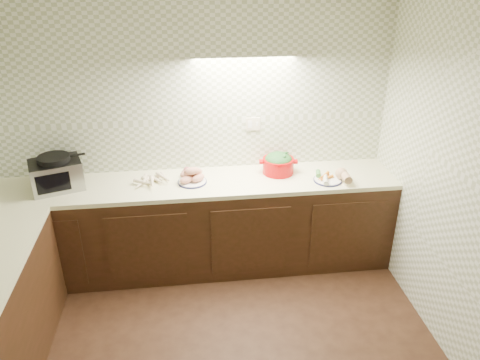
{
  "coord_description": "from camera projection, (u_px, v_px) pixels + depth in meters",
  "views": [
    {
      "loc": [
        -0.07,
        -2.25,
        2.78
      ],
      "look_at": [
        0.36,
        1.25,
        1.02
      ],
      "focal_mm": 35.0,
      "sensor_mm": 36.0,
      "label": 1
    }
  ],
  "objects": [
    {
      "name": "parsnip_pile",
      "position": [
        153.0,
        181.0,
        4.12
      ],
      "size": [
        0.36,
        0.33,
        0.07
      ],
      "color": "beige",
      "rests_on": "counter"
    },
    {
      "name": "onion_bowl",
      "position": [
        188.0,
        173.0,
        4.26
      ],
      "size": [
        0.13,
        0.13,
        0.1
      ],
      "color": "black",
      "rests_on": "counter"
    },
    {
      "name": "counter",
      "position": [
        114.0,
        287.0,
        3.58
      ],
      "size": [
        3.6,
        3.6,
        0.9
      ],
      "color": "black",
      "rests_on": "ground"
    },
    {
      "name": "sweet_potato_plate",
      "position": [
        192.0,
        177.0,
        4.15
      ],
      "size": [
        0.26,
        0.26,
        0.15
      ],
      "rotation": [
        0.0,
        0.0,
        0.28
      ],
      "color": "#141542",
      "rests_on": "counter"
    },
    {
      "name": "room",
      "position": [
        202.0,
        185.0,
        2.52
      ],
      "size": [
        3.6,
        3.6,
        2.6
      ],
      "color": "black",
      "rests_on": "ground"
    },
    {
      "name": "toaster_oven",
      "position": [
        56.0,
        173.0,
        4.02
      ],
      "size": [
        0.5,
        0.44,
        0.3
      ],
      "rotation": [
        0.0,
        0.0,
        0.32
      ],
      "color": "black",
      "rests_on": "counter"
    },
    {
      "name": "veg_plate",
      "position": [
        334.0,
        176.0,
        4.19
      ],
      "size": [
        0.32,
        0.27,
        0.12
      ],
      "rotation": [
        0.0,
        0.0,
        -0.17
      ],
      "color": "#141542",
      "rests_on": "counter"
    },
    {
      "name": "dutch_oven",
      "position": [
        278.0,
        163.0,
        4.31
      ],
      "size": [
        0.36,
        0.32,
        0.2
      ],
      "rotation": [
        0.0,
        0.0,
        -0.11
      ],
      "color": "#AF0104",
      "rests_on": "counter"
    }
  ]
}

